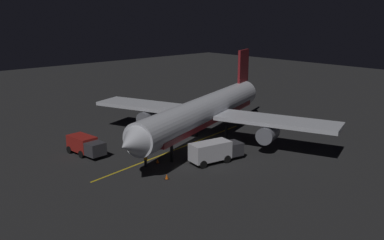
% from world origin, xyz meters
% --- Properties ---
extents(ground_plane, '(180.00, 180.00, 0.20)m').
position_xyz_m(ground_plane, '(0.00, 0.00, -0.10)').
color(ground_plane, '#262627').
extents(apron_guide_stripe, '(4.99, 27.55, 0.01)m').
position_xyz_m(apron_guide_stripe, '(0.49, 4.00, 0.00)').
color(apron_guide_stripe, gold).
rests_on(apron_guide_stripe, ground_plane).
extents(airliner, '(33.69, 35.14, 11.17)m').
position_xyz_m(airliner, '(0.20, -0.56, 4.15)').
color(airliner, silver).
rests_on(airliner, ground_plane).
extents(baggage_truck, '(5.63, 2.60, 2.23)m').
position_xyz_m(baggage_truck, '(6.26, 13.77, 1.16)').
color(baggage_truck, maroon).
rests_on(baggage_truck, ground_plane).
extents(catering_truck, '(3.21, 6.79, 2.47)m').
position_xyz_m(catering_truck, '(-6.13, 4.09, 1.28)').
color(catering_truck, silver).
rests_on(catering_truck, ground_plane).
extents(ground_crew_worker, '(0.40, 0.40, 1.74)m').
position_xyz_m(ground_crew_worker, '(-1.96, 10.84, 0.89)').
color(ground_crew_worker, black).
rests_on(ground_crew_worker, ground_plane).
extents(traffic_cone_near_left, '(0.50, 0.50, 0.55)m').
position_xyz_m(traffic_cone_near_left, '(4.02, 7.55, 0.25)').
color(traffic_cone_near_left, '#EA590F').
rests_on(traffic_cone_near_left, ground_plane).
extents(traffic_cone_near_right, '(0.50, 0.50, 0.55)m').
position_xyz_m(traffic_cone_near_right, '(-5.42, 2.11, 0.25)').
color(traffic_cone_near_right, '#EA590F').
rests_on(traffic_cone_near_right, ground_plane).
extents(traffic_cone_under_wing, '(0.50, 0.50, 0.55)m').
position_xyz_m(traffic_cone_under_wing, '(-1.96, 9.16, 0.25)').
color(traffic_cone_under_wing, '#EA590F').
rests_on(traffic_cone_under_wing, ground_plane).
extents(traffic_cone_far, '(0.50, 0.50, 0.55)m').
position_xyz_m(traffic_cone_far, '(-6.45, 11.46, 0.25)').
color(traffic_cone_far, '#EA590F').
rests_on(traffic_cone_far, ground_plane).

